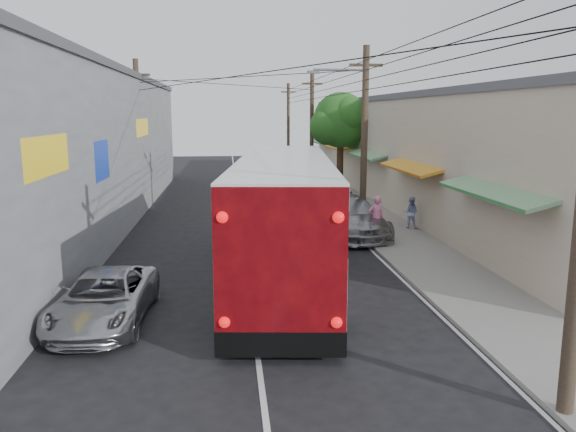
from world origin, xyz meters
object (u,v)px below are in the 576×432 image
object	(u,v)px
coach_bus	(284,215)
jeepney	(104,298)
parked_car_mid	(308,195)
parked_car_far	(284,171)
pedestrian_near	(376,218)
pedestrian_far	(411,212)
parked_suv	(349,216)

from	to	relation	value
coach_bus	jeepney	world-z (taller)	coach_bus
parked_car_mid	parked_car_far	distance (m)	13.48
pedestrian_near	pedestrian_far	world-z (taller)	pedestrian_near
jeepney	parked_car_mid	world-z (taller)	parked_car_mid
parked_suv	parked_car_far	distance (m)	20.49
parked_suv	parked_car_far	bearing A→B (deg)	85.99
jeepney	parked_car_far	distance (m)	30.93
jeepney	parked_suv	world-z (taller)	parked_suv
parked_car_far	pedestrian_near	xyz separation A→B (m)	(1.60, -22.00, 0.29)
parked_suv	parked_car_mid	xyz separation A→B (m)	(-0.80, 7.00, -0.05)
pedestrian_near	pedestrian_far	size ratio (longest dim) A/B	1.29
parked_car_mid	parked_car_far	size ratio (longest dim) A/B	1.03
parked_car_mid	pedestrian_far	bearing A→B (deg)	-57.19
coach_bus	pedestrian_near	xyz separation A→B (m)	(4.19, 4.26, -0.96)
jeepney	pedestrian_near	bearing A→B (deg)	43.89
pedestrian_near	parked_car_mid	bearing A→B (deg)	-85.93
parked_suv	pedestrian_far	xyz separation A→B (m)	(3.00, 0.71, -0.01)
jeepney	parked_car_mid	size ratio (longest dim) A/B	0.99
parked_car_far	pedestrian_far	xyz separation A→B (m)	(3.80, -19.77, 0.09)
parked_suv	pedestrian_near	distance (m)	1.73
pedestrian_near	pedestrian_far	xyz separation A→B (m)	(2.20, 2.22, -0.21)
parked_suv	parked_car_mid	bearing A→B (deg)	90.27
coach_bus	jeepney	bearing A→B (deg)	-136.42
pedestrian_far	parked_car_mid	bearing A→B (deg)	-30.53
jeepney	pedestrian_far	world-z (taller)	pedestrian_far
coach_bus	pedestrian_far	xyz separation A→B (m)	(6.39, 6.48, -1.17)
parked_car_far	parked_car_mid	bearing A→B (deg)	-92.50
pedestrian_near	pedestrian_far	distance (m)	3.13
parked_car_mid	pedestrian_near	size ratio (longest dim) A/B	2.54
jeepney	pedestrian_near	distance (m)	12.15
parked_car_mid	pedestrian_far	xyz separation A→B (m)	(3.80, -6.29, 0.04)
coach_bus	parked_car_mid	xyz separation A→B (m)	(2.59, 12.77, -1.20)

